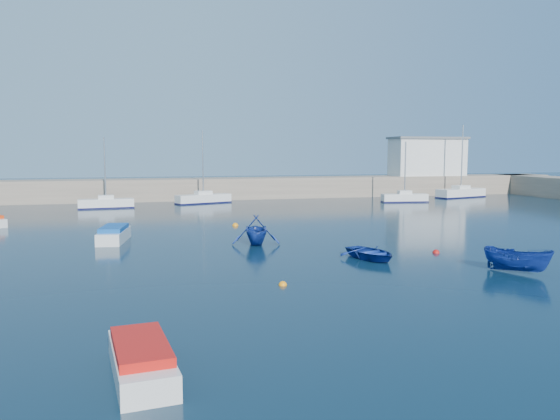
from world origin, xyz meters
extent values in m
plane|color=#0B2233|center=(0.00, 0.00, 0.00)|extent=(220.00, 220.00, 0.00)
cube|color=gray|center=(0.00, 46.00, 1.30)|extent=(96.00, 4.50, 2.60)
cube|color=silver|center=(30.00, 46.00, 5.10)|extent=(10.00, 4.00, 5.00)
cube|color=silver|center=(-11.92, 37.65, 0.49)|extent=(5.67, 2.01, 0.98)
cylinder|color=#B7BABC|center=(-11.92, 37.65, 4.18)|extent=(0.15, 0.15, 6.40)
cube|color=silver|center=(-1.42, 40.71, 0.51)|extent=(6.57, 3.71, 1.03)
cylinder|color=#B7BABC|center=(-1.42, 40.71, 4.67)|extent=(0.15, 0.15, 7.28)
cube|color=silver|center=(21.57, 36.13, 0.49)|extent=(5.45, 2.21, 0.97)
cylinder|color=#B7BABC|center=(21.57, 36.13, 4.02)|extent=(0.15, 0.15, 6.09)
cube|color=silver|center=(31.78, 40.38, 0.56)|extent=(7.40, 3.83, 1.12)
cylinder|color=#B7BABC|center=(31.78, 40.38, 5.22)|extent=(0.16, 0.16, 8.19)
cube|color=silver|center=(-10.25, 15.32, 0.38)|extent=(2.13, 4.42, 0.76)
cube|color=#0D4797|center=(-10.25, 15.32, 0.90)|extent=(1.89, 3.36, 0.28)
cube|color=silver|center=(-8.65, -7.44, 0.34)|extent=(1.85, 4.16, 0.69)
cube|color=red|center=(-8.65, -7.44, 0.82)|extent=(1.67, 3.15, 0.26)
imported|color=navy|center=(3.67, 5.51, 0.36)|extent=(3.31, 4.01, 0.72)
imported|color=navy|center=(-1.41, 11.91, 0.93)|extent=(3.64, 4.03, 1.86)
imported|color=navy|center=(9.21, 0.60, 0.64)|extent=(2.90, 3.41, 1.27)
sphere|color=orange|center=(-2.51, 1.08, 0.00)|extent=(0.38, 0.38, 0.38)
sphere|color=red|center=(8.16, 6.32, 0.00)|extent=(0.41, 0.41, 0.41)
sphere|color=orange|center=(-1.19, 20.85, 0.00)|extent=(0.49, 0.49, 0.49)
camera|label=1|loc=(-8.60, -21.81, 5.91)|focal=35.00mm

